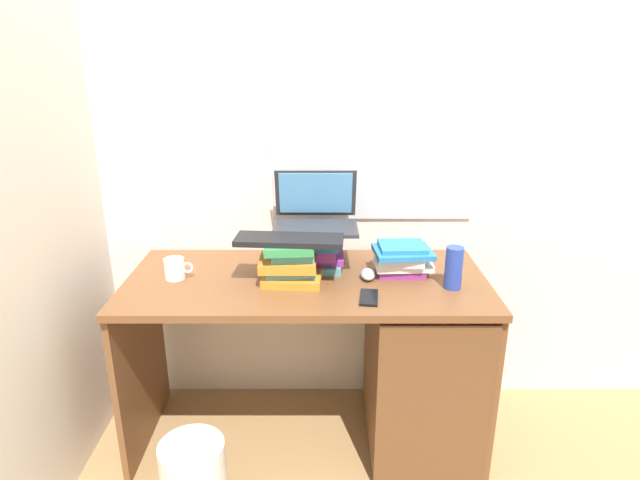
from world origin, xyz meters
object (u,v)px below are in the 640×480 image
(desk, at_px, (393,357))
(keyboard, at_px, (287,240))
(book_stack_keyboard_riser, at_px, (288,263))
(book_stack_side, at_px, (400,259))
(laptop, at_px, (313,213))
(mug, at_px, (173,269))
(cell_phone, at_px, (367,297))
(water_bottle, at_px, (451,267))
(wastebasket, at_px, (192,478))
(computer_mouse, at_px, (366,274))
(book_stack_tall, at_px, (313,250))

(desk, xyz_separation_m, keyboard, (-0.44, -0.02, 0.54))
(book_stack_keyboard_riser, relative_size, book_stack_side, 1.02)
(laptop, xyz_separation_m, mug, (-0.57, -0.16, -0.19))
(cell_phone, bearing_deg, mug, 172.57)
(book_stack_keyboard_riser, distance_m, mug, 0.47)
(mug, distance_m, water_bottle, 1.11)
(book_stack_side, height_order, keyboard, keyboard)
(book_stack_side, distance_m, mug, 0.93)
(cell_phone, bearing_deg, book_stack_keyboard_riser, 159.51)
(wastebasket, bearing_deg, cell_phone, 19.60)
(desk, relative_size, book_stack_side, 5.96)
(mug, bearing_deg, computer_mouse, -0.44)
(book_stack_keyboard_riser, bearing_deg, book_stack_side, 8.92)
(desk, distance_m, computer_mouse, 0.39)
(computer_mouse, bearing_deg, wastebasket, -147.69)
(book_stack_keyboard_riser, distance_m, wastebasket, 0.88)
(book_stack_keyboard_riser, relative_size, wastebasket, 0.84)
(book_stack_keyboard_riser, bearing_deg, book_stack_tall, 54.28)
(computer_mouse, relative_size, mug, 0.88)
(desk, distance_m, book_stack_side, 0.43)
(book_stack_keyboard_riser, distance_m, water_bottle, 0.64)
(keyboard, distance_m, mug, 0.49)
(desk, relative_size, laptop, 4.20)
(desk, bearing_deg, keyboard, -177.47)
(computer_mouse, bearing_deg, book_stack_side, 15.23)
(desk, xyz_separation_m, cell_phone, (-0.14, -0.17, 0.36))
(book_stack_keyboard_riser, distance_m, computer_mouse, 0.32)
(desk, relative_size, book_stack_keyboard_riser, 5.85)
(desk, bearing_deg, book_stack_keyboard_riser, -178.63)
(desk, relative_size, keyboard, 3.49)
(book_stack_keyboard_riser, xyz_separation_m, book_stack_side, (0.46, 0.07, -0.01))
(laptop, distance_m, wastebasket, 1.13)
(desk, xyz_separation_m, wastebasket, (-0.79, -0.40, -0.27))
(keyboard, bearing_deg, wastebasket, -128.50)
(laptop, xyz_separation_m, cell_phone, (0.20, -0.35, -0.22))
(book_stack_keyboard_riser, bearing_deg, desk, 1.37)
(computer_mouse, relative_size, wastebasket, 0.35)
(laptop, height_order, keyboard, laptop)
(book_stack_side, distance_m, wastebasket, 1.16)
(book_stack_tall, height_order, book_stack_side, book_stack_tall)
(mug, bearing_deg, cell_phone, -14.08)
(book_stack_keyboard_riser, relative_size, mug, 2.11)
(desk, height_order, book_stack_tall, book_stack_tall)
(cell_phone, height_order, wastebasket, cell_phone)
(desk, bearing_deg, mug, 178.23)
(book_stack_tall, height_order, mug, book_stack_tall)
(laptop, bearing_deg, wastebasket, -127.67)
(book_stack_tall, xyz_separation_m, keyboard, (-0.10, -0.15, 0.10))
(book_stack_tall, distance_m, book_stack_keyboard_riser, 0.17)
(computer_mouse, bearing_deg, desk, -9.89)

